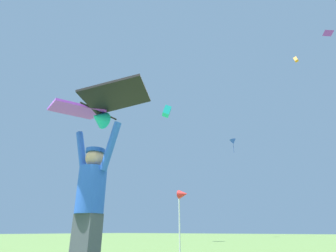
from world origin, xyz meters
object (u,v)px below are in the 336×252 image
object	(u,v)px
held_stunt_kite	(96,108)
marker_flag	(183,198)
kite_flyer_person	(90,203)
distant_kite_blue_overhead_distant	(233,142)
distant_kite_purple_high_right	(328,33)
distant_kite_teal_low_right	(167,111)
distant_kite_orange_far_center	(296,59)

from	to	relation	value
held_stunt_kite	marker_flag	world-z (taller)	held_stunt_kite
kite_flyer_person	marker_flag	distance (m)	4.56
distant_kite_blue_overhead_distant	marker_flag	xyz separation A→B (m)	(7.71, -23.10, -9.29)
kite_flyer_person	distant_kite_purple_high_right	bearing A→B (deg)	83.14
distant_kite_teal_low_right	marker_flag	distance (m)	11.88
marker_flag	distant_kite_purple_high_right	bearing A→B (deg)	77.89
distant_kite_blue_overhead_distant	distant_kite_orange_far_center	bearing A→B (deg)	22.72
distant_kite_blue_overhead_distant	held_stunt_kite	bearing A→B (deg)	-71.46
kite_flyer_person	held_stunt_kite	xyz separation A→B (m)	(0.01, -0.07, 1.25)
distant_kite_blue_overhead_distant	distant_kite_teal_low_right	world-z (taller)	distant_kite_blue_overhead_distant
kite_flyer_person	distant_kite_orange_far_center	size ratio (longest dim) A/B	2.43
held_stunt_kite	distant_kite_teal_low_right	bearing A→B (deg)	122.87
distant_kite_purple_high_right	marker_flag	distance (m)	28.39
distant_kite_blue_overhead_distant	marker_flag	size ratio (longest dim) A/B	1.02
distant_kite_teal_low_right	distant_kite_purple_high_right	bearing A→B (deg)	52.54
kite_flyer_person	distant_kite_teal_low_right	distance (m)	15.82
kite_flyer_person	held_stunt_kite	size ratio (longest dim) A/B	1.10
distant_kite_teal_low_right	marker_flag	size ratio (longest dim) A/B	0.53
distant_kite_orange_far_center	distant_kite_blue_overhead_distant	bearing A→B (deg)	-157.28
distant_kite_teal_low_right	marker_flag	world-z (taller)	distant_kite_teal_low_right
held_stunt_kite	distant_kite_teal_low_right	distance (m)	15.32
held_stunt_kite	distant_kite_orange_far_center	world-z (taller)	distant_kite_orange_far_center
distant_kite_teal_low_right	marker_flag	xyz separation A→B (m)	(6.07, -7.35, -7.09)
distant_kite_purple_high_right	held_stunt_kite	bearing A→B (deg)	-96.83
kite_flyer_person	distant_kite_teal_low_right	world-z (taller)	distant_kite_teal_low_right
kite_flyer_person	distant_kite_blue_overhead_distant	world-z (taller)	distant_kite_blue_overhead_distant
distant_kite_purple_high_right	distant_kite_teal_low_right	distance (m)	20.76
distant_kite_teal_low_right	distant_kite_blue_overhead_distant	bearing A→B (deg)	95.96
kite_flyer_person	distant_kite_blue_overhead_distant	xyz separation A→B (m)	(-9.20, 27.38, 9.84)
distant_kite_purple_high_right	distant_kite_orange_far_center	xyz separation A→B (m)	(-4.05, 5.33, 1.51)
held_stunt_kite	marker_flag	size ratio (longest dim) A/B	1.03
held_stunt_kite	distant_kite_purple_high_right	world-z (taller)	distant_kite_purple_high_right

